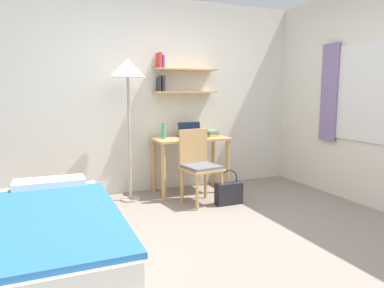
# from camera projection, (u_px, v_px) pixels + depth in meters

# --- Properties ---
(ground_plane) EXTENTS (5.28, 5.28, 0.00)m
(ground_plane) POSITION_uv_depth(u_px,v_px,m) (232.00, 243.00, 3.24)
(ground_plane) COLOR gray
(wall_back) EXTENTS (4.40, 0.27, 2.60)m
(wall_back) POSITION_uv_depth(u_px,v_px,m) (162.00, 96.00, 4.89)
(wall_back) COLOR silver
(wall_back) RESTS_ON ground_plane
(bed) EXTENTS (0.93, 2.03, 0.54)m
(bed) POSITION_uv_depth(u_px,v_px,m) (54.00, 241.00, 2.70)
(bed) COLOR tan
(bed) RESTS_ON ground_plane
(desk) EXTENTS (1.01, 0.53, 0.75)m
(desk) POSITION_uv_depth(u_px,v_px,m) (190.00, 149.00, 4.81)
(desk) COLOR tan
(desk) RESTS_ON ground_plane
(desk_chair) EXTENTS (0.48, 0.48, 0.90)m
(desk_chair) POSITION_uv_depth(u_px,v_px,m) (199.00, 163.00, 4.35)
(desk_chair) COLOR tan
(desk_chair) RESTS_ON ground_plane
(standing_lamp) EXTENTS (0.43, 0.43, 1.75)m
(standing_lamp) POSITION_uv_depth(u_px,v_px,m) (128.00, 75.00, 4.29)
(standing_lamp) COLOR #B2A893
(standing_lamp) RESTS_ON ground_plane
(laptop) EXTENTS (0.33, 0.21, 0.20)m
(laptop) POSITION_uv_depth(u_px,v_px,m) (191.00, 133.00, 4.85)
(laptop) COLOR black
(laptop) RESTS_ON desk
(water_bottle) EXTENTS (0.06, 0.06, 0.21)m
(water_bottle) POSITION_uv_depth(u_px,v_px,m) (164.00, 131.00, 4.68)
(water_bottle) COLOR #42A87F
(water_bottle) RESTS_ON desk
(book_stack) EXTENTS (0.19, 0.26, 0.08)m
(book_stack) POSITION_uv_depth(u_px,v_px,m) (211.00, 133.00, 4.96)
(book_stack) COLOR gold
(book_stack) RESTS_ON desk
(handbag) EXTENTS (0.33, 0.13, 0.43)m
(handbag) POSITION_uv_depth(u_px,v_px,m) (229.00, 193.00, 4.34)
(handbag) COLOR #232328
(handbag) RESTS_ON ground_plane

